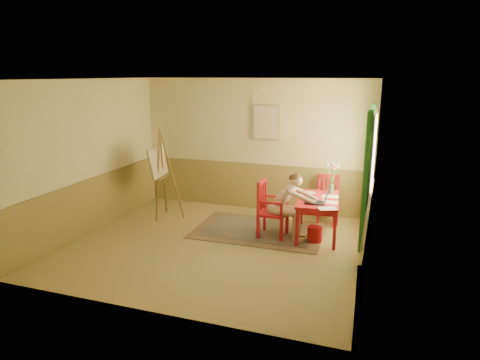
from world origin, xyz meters
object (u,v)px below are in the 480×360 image
(chair_left, at_px, (270,209))
(laptop, at_px, (318,201))
(figure, at_px, (287,203))
(table, at_px, (318,203))
(chair_back, at_px, (328,199))
(easel, at_px, (160,166))

(chair_left, xyz_separation_m, laptop, (0.86, -0.03, 0.25))
(figure, bearing_deg, laptop, -2.44)
(figure, height_order, laptop, figure)
(table, relative_size, laptop, 3.09)
(chair_back, bearing_deg, easel, -165.82)
(figure, bearing_deg, chair_left, 178.32)
(table, height_order, laptop, laptop)
(chair_left, height_order, figure, figure)
(easel, bearing_deg, table, -1.82)
(table, relative_size, figure, 1.05)
(table, bearing_deg, chair_left, -162.31)
(table, distance_m, chair_left, 0.85)
(chair_back, xyz_separation_m, laptop, (-0.02, -1.22, 0.31))
(chair_back, bearing_deg, laptop, -90.92)
(table, xyz_separation_m, laptop, (0.05, -0.29, 0.14))
(chair_left, relative_size, easel, 0.57)
(laptop, bearing_deg, table, 99.73)
(table, distance_m, chair_back, 0.95)
(table, height_order, chair_back, chair_back)
(laptop, relative_size, easel, 0.23)
(easel, bearing_deg, chair_left, -8.46)
(table, bearing_deg, easel, 178.18)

